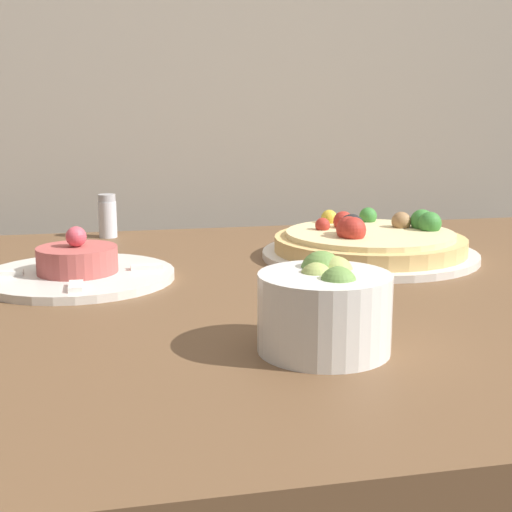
% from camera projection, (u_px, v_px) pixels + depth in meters
% --- Properties ---
extents(dining_table, '(1.21, 0.90, 0.74)m').
position_uv_depth(dining_table, '(270.00, 363.00, 0.87)').
color(dining_table, brown).
rests_on(dining_table, ground_plane).
extents(pizza_plate, '(0.31, 0.31, 0.07)m').
position_uv_depth(pizza_plate, '(370.00, 244.00, 1.02)').
color(pizza_plate, silver).
rests_on(pizza_plate, dining_table).
extents(tartare_plate, '(0.24, 0.24, 0.07)m').
position_uv_depth(tartare_plate, '(78.00, 270.00, 0.89)').
color(tartare_plate, silver).
rests_on(tartare_plate, dining_table).
extents(small_bowl, '(0.12, 0.12, 0.09)m').
position_uv_depth(small_bowl, '(324.00, 308.00, 0.63)').
color(small_bowl, white).
rests_on(small_bowl, dining_table).
extents(salt_shaker, '(0.03, 0.03, 0.07)m').
position_uv_depth(salt_shaker, '(108.00, 216.00, 1.18)').
color(salt_shaker, silver).
rests_on(salt_shaker, dining_table).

